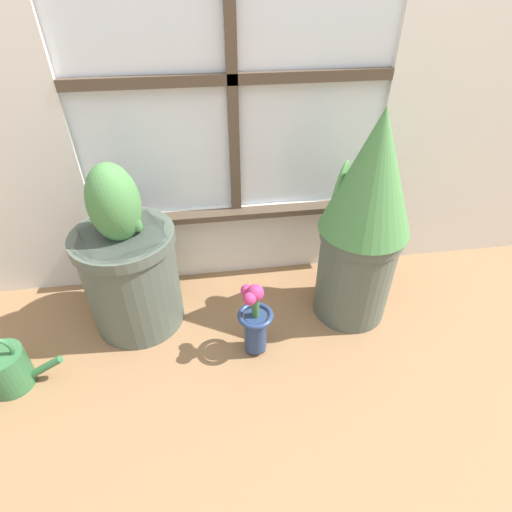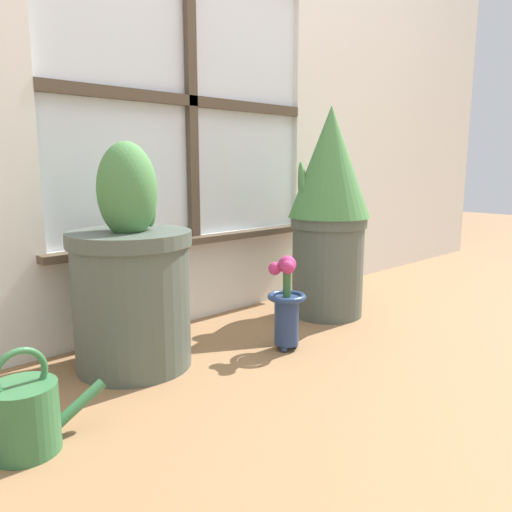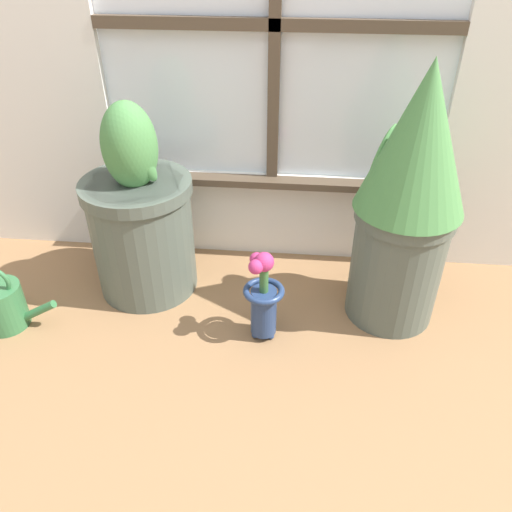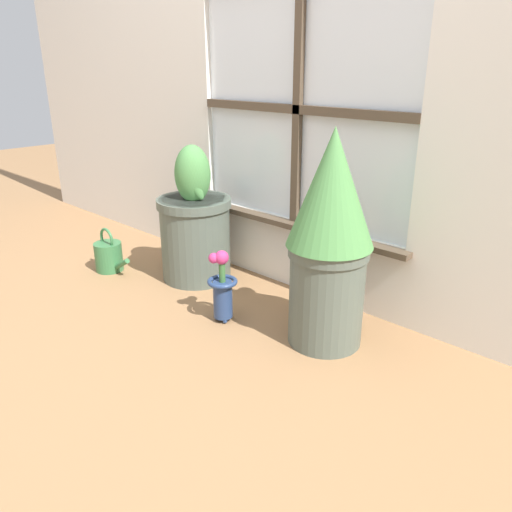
# 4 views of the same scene
# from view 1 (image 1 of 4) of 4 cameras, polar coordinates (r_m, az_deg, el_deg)

# --- Properties ---
(ground_plane) EXTENTS (10.00, 10.00, 0.00)m
(ground_plane) POSITION_cam_1_polar(r_m,az_deg,el_deg) (1.33, 0.70, -19.90)
(ground_plane) COLOR olive
(potted_plant_left) EXTENTS (0.34, 0.34, 0.63)m
(potted_plant_left) POSITION_cam_1_polar(r_m,az_deg,el_deg) (1.45, -17.63, -1.36)
(potted_plant_left) COLOR #4C564C
(potted_plant_left) RESTS_ON ground_plane
(potted_plant_right) EXTENTS (0.30, 0.30, 0.78)m
(potted_plant_right) POSITION_cam_1_polar(r_m,az_deg,el_deg) (1.37, 15.24, 5.06)
(potted_plant_right) COLOR #4C564C
(potted_plant_right) RESTS_ON ground_plane
(flower_vase) EXTENTS (0.12, 0.12, 0.30)m
(flower_vase) POSITION_cam_1_polar(r_m,az_deg,el_deg) (1.34, -0.17, -9.25)
(flower_vase) COLOR navy
(flower_vase) RESTS_ON ground_plane
(watering_can) EXTENTS (0.24, 0.13, 0.22)m
(watering_can) POSITION_cam_1_polar(r_m,az_deg,el_deg) (1.52, -31.98, -13.48)
(watering_can) COLOR #336B3D
(watering_can) RESTS_ON ground_plane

